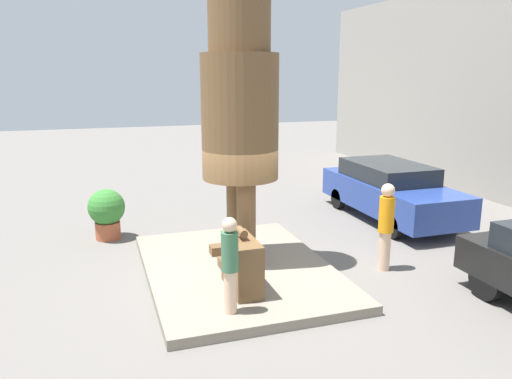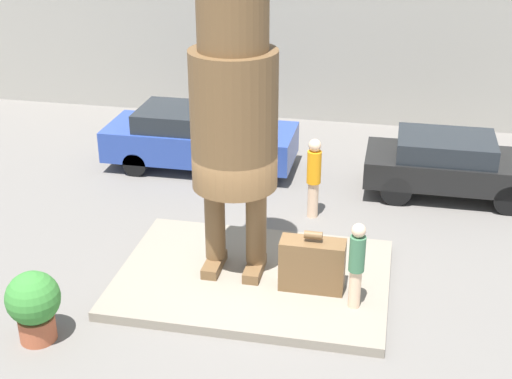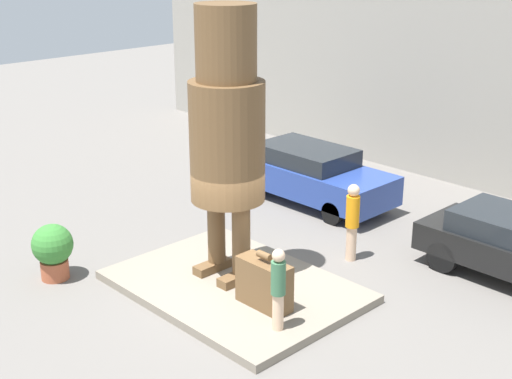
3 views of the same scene
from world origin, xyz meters
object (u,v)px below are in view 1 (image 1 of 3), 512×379
Objects in this scene: planter_pot at (107,211)px; worker_hivis at (386,223)px; statue_figure at (240,99)px; tourist at (230,261)px; parked_car_blue at (390,190)px; giant_suitcase at (242,264)px.

worker_hivis reaches higher than planter_pot.
statue_figure reaches higher than tourist.
parked_car_blue reaches higher than planter_pot.
statue_figure reaches higher than planter_pot.
giant_suitcase is at bearing -56.08° from parked_car_blue.
planter_pot is 6.62m from worker_hivis.
statue_figure is 4.89× the size of giant_suitcase.
tourist is 7.31m from parked_car_blue.
statue_figure is at bearing 164.26° from giant_suitcase.
tourist is 0.88× the size of worker_hivis.
statue_figure is 4.54× the size of planter_pot.
tourist reaches higher than giant_suitcase.
parked_car_blue is (-4.42, 5.82, -0.24)m from tourist.
giant_suitcase reaches higher than planter_pot.
giant_suitcase is 0.99m from tourist.
statue_figure is 1.19× the size of parked_car_blue.
planter_pot is at bearing -94.83° from parked_car_blue.
giant_suitcase is (1.50, -0.42, -2.83)m from statue_figure.
worker_hivis is at bearing -34.23° from parked_car_blue.
tourist is 3.81m from worker_hivis.
giant_suitcase is 0.72× the size of tourist.
statue_figure is 6.02m from parked_car_blue.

